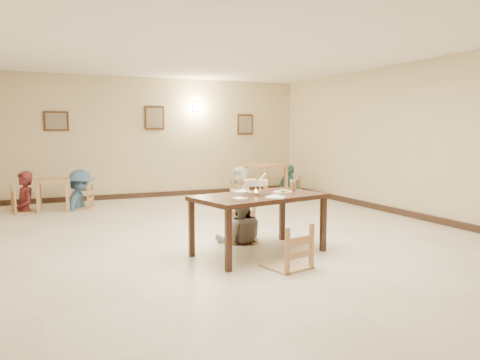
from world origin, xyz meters
name	(u,v)px	position (x,y,z in m)	size (l,w,h in m)	color
floor	(225,238)	(0.00, 0.00, 0.00)	(10.00, 10.00, 0.00)	beige
ceiling	(224,43)	(0.00, 0.00, 3.00)	(10.00, 10.00, 0.00)	white
wall_back	(150,138)	(0.00, 5.00, 1.50)	(10.00, 10.00, 0.00)	beige
wall_right	(421,140)	(4.00, 0.00, 1.50)	(10.00, 10.00, 0.00)	beige
baseboard_back	(152,195)	(0.00, 4.97, 0.06)	(8.00, 0.06, 0.12)	#301F16
baseboard_right	(417,216)	(3.97, 0.00, 0.06)	(0.06, 10.00, 0.12)	#301F16
picture_a	(56,121)	(-2.20, 4.96, 1.90)	(0.55, 0.04, 0.45)	#3B2514
picture_b	(154,118)	(0.10, 4.96, 2.00)	(0.50, 0.04, 0.60)	#3B2514
picture_c	(245,124)	(2.60, 4.96, 1.85)	(0.45, 0.04, 0.55)	#3B2514
wall_sconce	(196,107)	(1.20, 4.96, 2.30)	(0.16, 0.05, 0.22)	#FFD88C
main_table	(259,201)	(0.08, -1.07, 0.73)	(1.91, 1.34, 0.81)	#3B2218
chair_far	(241,207)	(0.16, -0.29, 0.52)	(0.49, 0.49, 1.05)	tan
chair_near	(287,226)	(0.10, -1.80, 0.52)	(0.49, 0.49, 1.04)	tan
main_diner	(240,191)	(0.11, -0.35, 0.78)	(0.76, 0.59, 1.56)	gray
curry_warmer	(256,182)	(0.03, -1.07, 0.98)	(0.36, 0.32, 0.29)	silver
rice_plate_far	(242,192)	(-0.04, -0.76, 0.83)	(0.26, 0.26, 0.06)	white
rice_plate_near	(275,197)	(0.12, -1.44, 0.83)	(0.26, 0.26, 0.06)	white
fried_plate	(283,192)	(0.46, -1.04, 0.83)	(0.28, 0.28, 0.06)	white
chili_dish	(244,197)	(-0.24, -1.27, 0.82)	(0.10, 0.10, 0.02)	white
napkin_cutlery	(239,199)	(-0.37, -1.43, 0.83)	(0.19, 0.27, 0.03)	white
drink_glass	(293,186)	(0.71, -0.89, 0.89)	(0.08, 0.08, 0.16)	white
bg_table_left	(53,185)	(-2.36, 3.80, 0.55)	(0.72, 0.72, 0.68)	tan
bg_table_right	(266,170)	(2.68, 3.86, 0.70)	(1.05, 1.05, 0.84)	tan
bg_chair_ll	(24,188)	(-2.91, 3.84, 0.50)	(0.47, 0.47, 1.00)	tan
bg_chair_lr	(80,186)	(-1.81, 3.87, 0.48)	(0.45, 0.45, 0.96)	tan
bg_chair_rl	(241,180)	(2.02, 3.92, 0.44)	(0.42, 0.42, 0.89)	tan
bg_chair_rr	(289,177)	(3.35, 3.84, 0.48)	(0.46, 0.46, 0.97)	tan
bg_diner_a	(23,171)	(-2.91, 3.84, 0.85)	(0.62, 0.41, 1.70)	maroon
bg_diner_b	(80,169)	(-1.81, 3.87, 0.85)	(1.10, 0.63, 1.70)	teal
bg_diner_c	(241,167)	(2.02, 3.92, 0.79)	(0.77, 0.50, 1.58)	silver
bg_diner_d	(289,164)	(3.35, 3.84, 0.82)	(0.96, 0.40, 1.64)	teal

